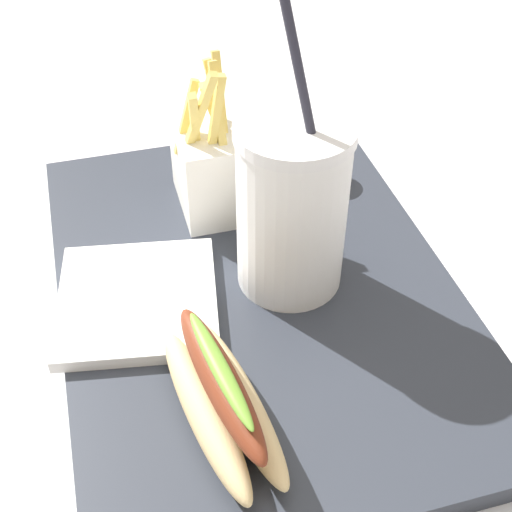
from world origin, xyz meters
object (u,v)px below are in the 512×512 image
(soda_cup, at_px, (291,205))
(hot_dog_1, at_px, (221,399))
(napkin_stack, at_px, (138,302))
(fries_basket, at_px, (216,164))
(ketchup_cup_1, at_px, (329,174))

(soda_cup, distance_m, hot_dog_1, 0.16)
(soda_cup, relative_size, napkin_stack, 1.87)
(fries_basket, height_order, napkin_stack, fries_basket)
(soda_cup, relative_size, ketchup_cup_1, 6.14)
(hot_dog_1, bearing_deg, fries_basket, 167.73)
(napkin_stack, bearing_deg, ketchup_cup_1, 120.65)
(hot_dog_1, xyz_separation_m, ketchup_cup_1, (-0.25, 0.17, -0.01))
(soda_cup, xyz_separation_m, fries_basket, (-0.11, -0.04, -0.03))
(fries_basket, relative_size, ketchup_cup_1, 3.92)
(hot_dog_1, bearing_deg, soda_cup, 145.60)
(soda_cup, height_order, fries_basket, soda_cup)
(fries_basket, height_order, ketchup_cup_1, fries_basket)
(soda_cup, bearing_deg, ketchup_cup_1, 146.36)
(fries_basket, relative_size, napkin_stack, 1.20)
(fries_basket, bearing_deg, soda_cup, 17.17)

